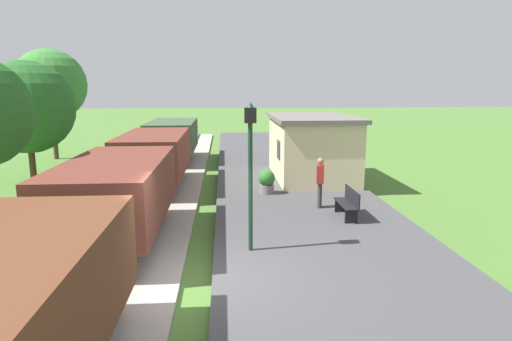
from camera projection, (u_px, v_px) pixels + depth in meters
The scene contains 13 objects.
ground_plane at pixel (203, 290), 9.33m from camera, with size 160.00×160.00×0.00m, color #47702D.
platform_slab at pixel (349, 280), 9.54m from camera, with size 6.00×60.00×0.25m, color #424244.
track_ballast at pixel (88, 291), 9.14m from camera, with size 3.80×60.00×0.12m, color #9E9389.
rail_near at pixel (123, 285), 9.17m from camera, with size 0.07×60.00×0.14m, color slate.
rail_far at pixel (52, 287), 9.07m from camera, with size 0.07×60.00×0.14m, color slate.
freight_train at pixel (140, 173), 14.88m from camera, with size 2.50×26.00×2.12m.
station_hut at pixel (311, 146), 19.51m from camera, with size 3.50×5.80×2.78m.
bench_near_hut at pixel (348, 203), 13.59m from camera, with size 0.42×1.50×0.91m.
person_waiting at pixel (320, 181), 14.63m from camera, with size 0.31×0.42×1.71m.
potted_planter at pixel (267, 181), 16.66m from camera, with size 0.64×0.64×0.92m.
lamp_post_near at pixel (250, 150), 10.47m from camera, with size 0.28×0.28×3.70m.
tree_trackside_far at pixel (27, 107), 19.45m from camera, with size 4.15×4.15×5.46m.
tree_field_left at pixel (50, 85), 25.36m from camera, with size 4.12×4.12×6.46m.
Camera 1 is at (0.50, -8.73, 4.31)m, focal length 30.51 mm.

